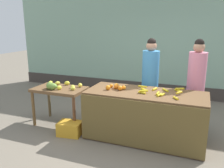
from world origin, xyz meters
name	(u,v)px	position (x,y,z in m)	size (l,w,h in m)	color
ground_plane	(126,135)	(0.00, 0.00, 0.00)	(24.00, 24.00, 0.00)	#756B5B
market_wall_back	(158,38)	(0.00, 2.92, 1.67)	(9.31, 0.23, 3.40)	#8CB299
fruit_stall_counter	(145,116)	(0.35, -0.01, 0.45)	(2.14, 0.90, 0.90)	brown
side_table_wooden	(60,93)	(-1.46, 0.00, 0.69)	(1.07, 0.65, 0.80)	brown
banana_bunch_pile	(160,91)	(0.59, 0.05, 0.92)	(0.83, 0.60, 0.07)	gold
orange_pile	(116,87)	(-0.22, -0.01, 0.94)	(0.35, 0.27, 0.09)	orange
mango_papaya_pile	(56,86)	(-1.51, -0.06, 0.86)	(0.82, 0.59, 0.14)	yellow
vendor_woman_blue_shirt	(150,82)	(0.28, 0.68, 0.91)	(0.34, 0.34, 1.81)	#33333D
vendor_woman_pink_shirt	(196,86)	(1.17, 0.72, 0.92)	(0.34, 0.34, 1.82)	#33333D
produce_crate	(70,129)	(-1.02, -0.39, 0.13)	(0.44, 0.32, 0.26)	gold
produce_sack	(109,105)	(-0.68, 0.78, 0.27)	(0.36, 0.30, 0.53)	maroon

